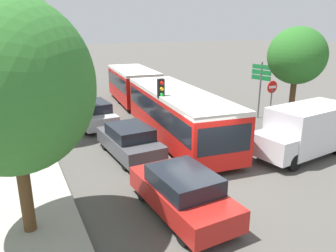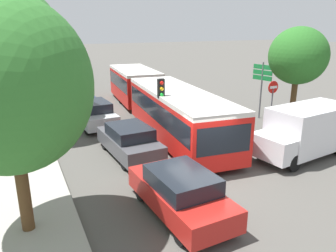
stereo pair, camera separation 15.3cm
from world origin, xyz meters
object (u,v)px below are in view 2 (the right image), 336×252
Objects in this scene: tree_left_far at (7,38)px; tree_left_mid at (19,42)px; queued_car_black at (60,76)px; queued_car_white at (70,85)px; queued_car_navy at (79,97)px; tree_left_distant at (7,35)px; city_bus_rear at (45,59)px; direction_sign_post at (262,79)px; queued_car_graphite at (129,141)px; traffic_light at (161,98)px; tree_left_near at (8,86)px; white_van at (307,130)px; queued_car_silver at (94,113)px; articulated_bus at (156,97)px; no_entry_sign at (272,98)px; queued_car_red at (180,192)px; tree_right_near at (298,57)px.

tree_left_mid is at bearing -86.53° from tree_left_far.
queued_car_white is at bearing 178.00° from queued_car_black.
tree_left_distant is (-4.25, 12.37, 4.13)m from queued_car_navy.
direction_sign_post is at bearing -159.29° from city_bus_rear.
queued_car_graphite is 10.71m from queued_car_navy.
tree_left_near is at bearing -43.88° from traffic_light.
white_van is at bearing 4.53° from tree_left_near.
tree_left_near is at bearing 164.63° from queued_car_white.
articulated_bus is at bearing -101.27° from queued_car_silver.
tree_left_near reaches higher than queued_car_graphite.
queued_car_graphite is 1.52× the size of no_entry_sign.
queued_car_graphite is 10.21m from direction_sign_post.
queued_car_red is 7.71m from white_van.
tree_left_mid is at bearing -119.83° from traffic_light.
white_van is at bearing -65.90° from tree_left_distant.
white_van is at bearing -78.45° from queued_car_red.
tree_left_distant is at bearing 16.10° from queued_car_navy.
queued_car_navy is at bearing 136.37° from tree_right_near.
queued_car_black is (-3.54, 16.63, -0.72)m from articulated_bus.
no_entry_sign is at bearing -59.84° from queued_car_red.
tree_right_near is at bearing -63.90° from queued_car_red.
tree_left_mid is (-13.68, 2.54, 2.43)m from direction_sign_post.
tree_left_distant is (0.06, 27.43, 0.54)m from tree_left_near.
no_entry_sign is at bearing 19.70° from tree_left_near.
city_bus_rear is at bearing -86.01° from white_van.
tree_left_distant is (-6.30, 22.68, 2.36)m from traffic_light.
city_bus_rear is at bearing -2.24° from queued_car_white.
tree_left_near is at bearing 74.80° from queued_car_red.
articulated_bus is at bearing 169.12° from traffic_light.
queued_car_black is at bearing 116.71° from tree_right_near.
tree_left_near is (-6.36, -4.75, 1.82)m from traffic_light.
tree_left_far is at bearing 172.27° from city_bus_rear.
tree_left_far is at bearing 147.01° from queued_car_black.
tree_left_near is at bearing 130.70° from queued_car_graphite.
queued_car_black is (0.15, 10.77, 0.05)m from queued_car_navy.
direction_sign_post is (2.39, 5.95, 1.33)m from white_van.
queued_car_silver is 1.04× the size of queued_car_white.
queued_car_white is 19.08m from tree_right_near.
tree_left_mid is at bearing 157.55° from queued_car_white.
city_bus_rear is 2.68× the size of queued_car_white.
traffic_light is at bearing -171.64° from queued_car_navy.
queued_car_silver is 18.60m from tree_left_distant.
city_bus_rear is at bearing 82.92° from tree_left_mid.
city_bus_rear is 1.48× the size of tree_left_mid.
city_bus_rear reaches higher than white_van.
queued_car_red is 6.28m from traffic_light.
traffic_light is 8.14m from tree_left_near.
no_entry_sign is 2.78m from tree_right_near.
articulated_bus is 4.91× the size of direction_sign_post.
queued_car_black is at bearing -175.80° from city_bus_rear.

